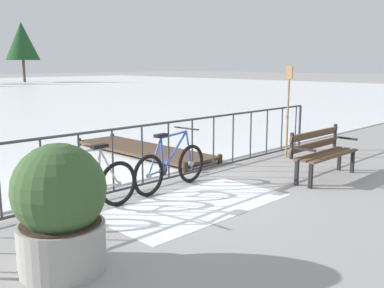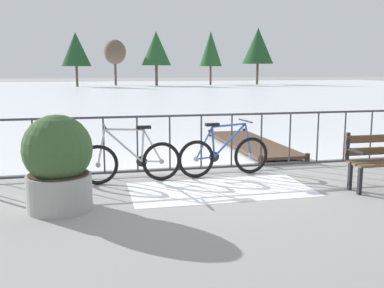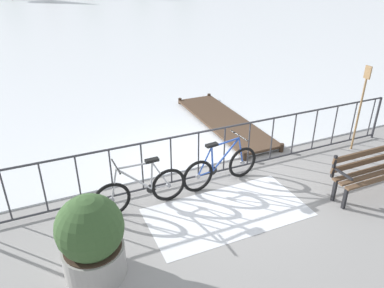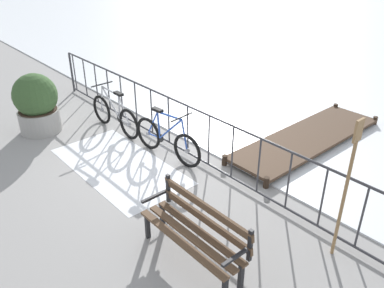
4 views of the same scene
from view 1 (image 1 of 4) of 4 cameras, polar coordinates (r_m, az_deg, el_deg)
name	(u,v)px [view 1 (image 1 of 4)]	position (r m, az deg, el deg)	size (l,w,h in m)	color
ground_plane	(156,186)	(7.51, -4.65, -5.37)	(160.00, 160.00, 0.00)	gray
snow_patch	(196,205)	(6.49, 0.48, -7.85)	(2.82, 1.43, 0.01)	white
railing_fence	(156,153)	(7.38, -4.71, -1.19)	(9.06, 0.06, 1.07)	#38383D
bicycle_near_railing	(171,167)	(7.22, -2.76, -2.98)	(1.71, 0.52, 0.97)	black
bicycle_second	(87,189)	(6.15, -13.41, -5.63)	(1.71, 0.52, 0.97)	black
park_bench	(322,150)	(8.22, 16.45, -0.73)	(1.60, 0.48, 0.89)	brown
planter_with_shrub	(60,208)	(4.55, -16.69, -7.95)	(0.92, 0.92, 1.29)	#9E9B96
oar_upright	(288,105)	(9.82, 12.32, 4.91)	(0.04, 0.16, 1.98)	#937047
wooden_dock	(143,149)	(10.05, -6.39, -0.67)	(1.10, 3.89, 0.20)	#4C3828
tree_west_mid	(22,41)	(51.33, -21.14, 12.31)	(3.54, 3.54, 6.36)	brown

